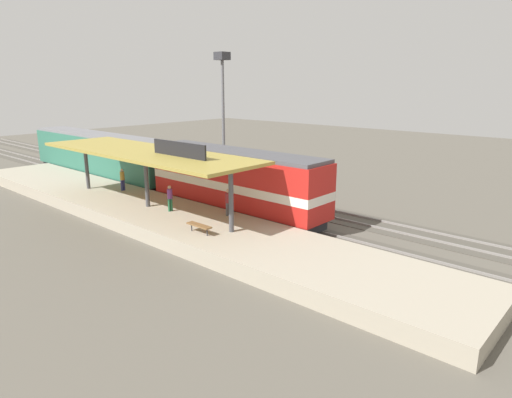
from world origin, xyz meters
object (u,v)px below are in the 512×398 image
at_px(platform_bench, 199,226).
at_px(person_walking, 228,201).
at_px(locomotive, 235,182).
at_px(light_mast, 223,90).
at_px(passenger_carriage_single, 100,156).
at_px(person_waiting, 170,197).
at_px(person_boarding, 122,178).

relative_size(platform_bench, person_walking, 0.99).
xyz_separation_m(locomotive, light_mast, (7.80, 9.10, 5.99)).
distance_m(platform_bench, person_walking, 3.75).
relative_size(passenger_carriage_single, person_waiting, 11.70).
height_order(person_waiting, person_walking, same).
height_order(passenger_carriage_single, person_walking, passenger_carriage_single).
bearing_deg(person_waiting, person_walking, -63.27).
bearing_deg(light_mast, platform_bench, -138.55).
xyz_separation_m(light_mast, person_walking, (-10.30, -10.94, -6.54)).
bearing_deg(locomotive, person_waiting, 158.28).
height_order(locomotive, passenger_carriage_single, locomotive).
bearing_deg(person_walking, passenger_carriage_single, 82.81).
bearing_deg(platform_bench, person_walking, 19.57).
distance_m(locomotive, person_walking, 3.16).
relative_size(passenger_carriage_single, light_mast, 1.71).
xyz_separation_m(platform_bench, person_boarding, (2.84, 12.19, 0.51)).
distance_m(person_waiting, person_boarding, 7.48).
height_order(person_walking, person_boarding, same).
height_order(light_mast, person_boarding, light_mast).
xyz_separation_m(platform_bench, locomotive, (6.00, 3.09, 1.07)).
distance_m(platform_bench, person_boarding, 12.53).
height_order(locomotive, person_waiting, locomotive).
bearing_deg(person_walking, light_mast, 46.73).
xyz_separation_m(light_mast, person_boarding, (-10.96, 0.00, -6.54)).
height_order(platform_bench, person_boarding, person_boarding).
relative_size(locomotive, person_walking, 8.44).
distance_m(platform_bench, light_mast, 19.72).
bearing_deg(person_boarding, person_waiting, -98.69).
bearing_deg(light_mast, passenger_carriage_single, 131.23).
xyz_separation_m(platform_bench, person_walking, (3.50, 1.24, 0.51)).
bearing_deg(light_mast, person_waiting, -148.56).
bearing_deg(person_waiting, passenger_carriage_single, 75.24).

